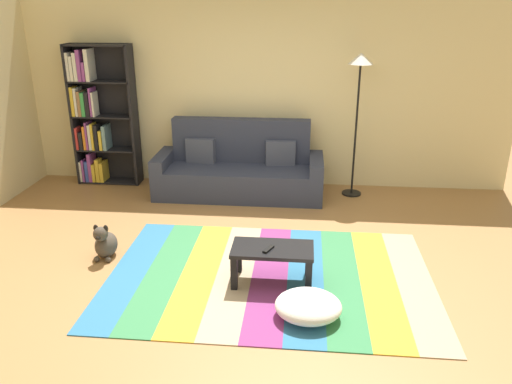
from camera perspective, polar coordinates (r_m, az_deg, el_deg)
ground_plane at (r=5.19m, az=-1.34°, el=-8.24°), size 14.00×14.00×0.00m
back_wall at (r=7.17m, az=1.02°, el=11.45°), size 6.80×0.10×2.70m
rug at (r=4.99m, az=1.56°, el=-9.49°), size 3.12×2.16×0.01m
couch at (r=6.94m, az=-1.87°, el=2.48°), size 2.26×0.80×1.00m
bookshelf at (r=7.57m, az=-17.51°, el=8.07°), size 0.90×0.28×1.97m
coffee_table at (r=4.76m, az=1.87°, el=-7.03°), size 0.76×0.40×0.36m
pouf at (r=4.38m, az=5.90°, el=-12.67°), size 0.57×0.51×0.21m
dog at (r=5.50m, az=-16.63°, el=-5.54°), size 0.22×0.35×0.40m
standing_lamp at (r=6.74m, az=11.59°, el=12.47°), size 0.32×0.32×1.90m
tv_remote at (r=4.68m, az=1.40°, el=-6.45°), size 0.10×0.15×0.02m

